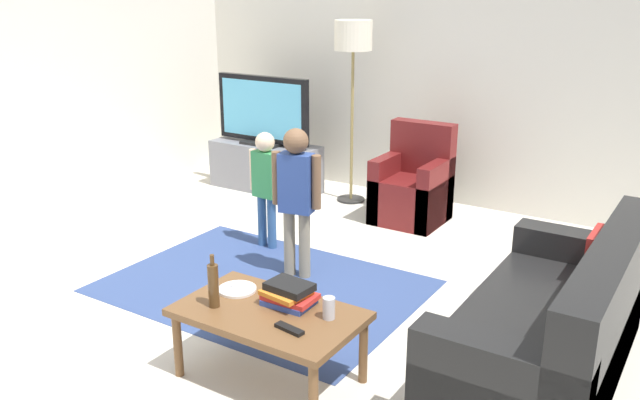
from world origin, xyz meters
TOP-DOWN VIEW (x-y plane):
  - ground at (0.00, 0.00)m, footprint 7.80×7.80m
  - wall_back at (0.00, 3.00)m, footprint 6.00×0.12m
  - area_rug at (-0.33, 0.34)m, footprint 2.20×1.60m
  - tv_stand at (-1.77, 2.30)m, footprint 1.20×0.44m
  - tv at (-1.77, 2.28)m, footprint 1.10×0.28m
  - couch at (1.76, 0.25)m, footprint 0.80×1.80m
  - armchair at (-0.03, 2.26)m, footprint 0.60×0.60m
  - floor_lamp at (-0.81, 2.45)m, footprint 0.36×0.36m
  - child_near_tv at (-0.77, 0.98)m, footprint 0.33×0.16m
  - child_center at (-0.23, 0.63)m, footprint 0.37×0.18m
  - coffee_table at (0.43, -0.58)m, footprint 1.00×0.60m
  - book_stack at (0.47, -0.46)m, footprint 0.29×0.23m
  - bottle at (0.15, -0.70)m, footprint 0.06×0.06m
  - tv_remote at (0.65, -0.70)m, footprint 0.18×0.07m
  - soda_can at (0.75, -0.48)m, footprint 0.07×0.07m
  - plate at (0.13, -0.48)m, footprint 0.22×0.22m

SIDE VIEW (x-z plane):
  - ground at x=0.00m, z-range 0.00..0.00m
  - area_rug at x=-0.33m, z-range 0.00..0.01m
  - tv_stand at x=-1.77m, z-range -0.01..0.49m
  - couch at x=1.76m, z-range -0.14..0.72m
  - armchair at x=-0.03m, z-range -0.15..0.75m
  - coffee_table at x=0.43m, z-range 0.16..0.58m
  - plate at x=0.13m, z-range 0.42..0.44m
  - tv_remote at x=0.65m, z-range 0.42..0.44m
  - soda_can at x=0.75m, z-range 0.42..0.54m
  - book_stack at x=0.47m, z-range 0.42..0.54m
  - bottle at x=0.15m, z-range 0.40..0.70m
  - child_near_tv at x=-0.77m, z-range 0.10..1.08m
  - child_center at x=-0.23m, z-range 0.11..1.25m
  - tv at x=-1.77m, z-range 0.49..1.20m
  - wall_back at x=0.00m, z-range 0.00..2.70m
  - floor_lamp at x=-0.81m, z-range 0.65..2.43m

